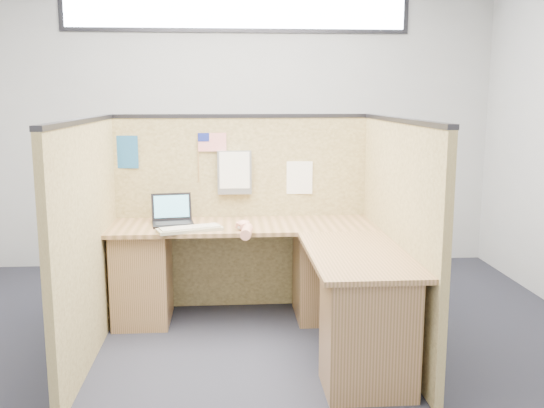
{
  "coord_description": "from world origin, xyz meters",
  "views": [
    {
      "loc": [
        -0.11,
        -3.71,
        1.67
      ],
      "look_at": [
        0.2,
        0.5,
        0.91
      ],
      "focal_mm": 40.0,
      "sensor_mm": 36.0,
      "label": 1
    }
  ],
  "objects": [
    {
      "name": "wall_back",
      "position": [
        0.0,
        2.25,
        1.4
      ],
      "size": [
        5.0,
        0.0,
        5.0
      ],
      "primitive_type": "plane",
      "rotation": [
        1.57,
        0.0,
        0.0
      ],
      "color": "#AAADB0",
      "rests_on": "floor"
    },
    {
      "name": "blue_poster",
      "position": [
        -0.88,
        0.97,
        1.25
      ],
      "size": [
        0.19,
        0.03,
        0.25
      ],
      "primitive_type": "cube",
      "rotation": [
        0.0,
        0.0,
        -0.12
      ],
      "color": "#1F588E",
      "rests_on": "cubicle_partitions"
    },
    {
      "name": "l_desk",
      "position": [
        0.18,
        0.29,
        0.39
      ],
      "size": [
        1.95,
        1.75,
        0.73
      ],
      "color": "brown",
      "rests_on": "floor"
    },
    {
      "name": "hand_forearm",
      "position": [
        0.01,
        0.34,
        0.77
      ],
      "size": [
        0.11,
        0.38,
        0.08
      ],
      "color": "tan",
      "rests_on": "l_desk"
    },
    {
      "name": "clerestory_window",
      "position": [
        0.0,
        2.23,
        2.45
      ],
      "size": [
        3.3,
        0.04,
        0.38
      ],
      "color": "#232328",
      "rests_on": "wall_back"
    },
    {
      "name": "mouse",
      "position": [
        0.0,
        0.48,
        0.75
      ],
      "size": [
        0.11,
        0.07,
        0.04
      ],
      "primitive_type": "ellipsoid",
      "rotation": [
        0.0,
        0.0,
        -0.07
      ],
      "color": "silver",
      "rests_on": "l_desk"
    },
    {
      "name": "file_holder",
      "position": [
        -0.05,
        0.94,
        1.09
      ],
      "size": [
        0.26,
        0.05,
        0.34
      ],
      "color": "slate",
      "rests_on": "cubicle_partitions"
    },
    {
      "name": "wall_front",
      "position": [
        0.0,
        -2.25,
        1.4
      ],
      "size": [
        5.0,
        0.0,
        5.0
      ],
      "primitive_type": "plane",
      "rotation": [
        -1.57,
        0.0,
        0.0
      ],
      "color": "#AAADB0",
      "rests_on": "floor"
    },
    {
      "name": "cubicle_partitions",
      "position": [
        0.0,
        0.43,
        0.77
      ],
      "size": [
        2.06,
        1.83,
        1.53
      ],
      "color": "brown",
      "rests_on": "floor"
    },
    {
      "name": "paper_left",
      "position": [
        -0.07,
        0.97,
        1.11
      ],
      "size": [
        0.21,
        0.01,
        0.26
      ],
      "primitive_type": "cube",
      "rotation": [
        0.0,
        0.0,
        0.02
      ],
      "color": "white",
      "rests_on": "cubicle_partitions"
    },
    {
      "name": "laptop",
      "position": [
        -0.51,
        0.74,
        0.78
      ],
      "size": [
        0.33,
        0.33,
        0.21
      ],
      "rotation": [
        0.0,
        0.0,
        0.15
      ],
      "color": "black",
      "rests_on": "l_desk"
    },
    {
      "name": "floor",
      "position": [
        0.0,
        0.0,
        0.0
      ],
      "size": [
        5.0,
        5.0,
        0.0
      ],
      "primitive_type": "plane",
      "color": "black",
      "rests_on": "ground"
    },
    {
      "name": "american_flag",
      "position": [
        -0.25,
        0.96,
        1.3
      ],
      "size": [
        0.22,
        0.01,
        0.38
      ],
      "color": "olive",
      "rests_on": "cubicle_partitions"
    },
    {
      "name": "keyboard",
      "position": [
        -0.38,
        0.48,
        0.74
      ],
      "size": [
        0.48,
        0.3,
        0.03
      ],
      "rotation": [
        0.0,
        0.0,
        0.33
      ],
      "color": "gray",
      "rests_on": "l_desk"
    },
    {
      "name": "paper_right",
      "position": [
        0.45,
        0.97,
        1.03
      ],
      "size": [
        0.2,
        0.02,
        0.26
      ],
      "primitive_type": "cube",
      "rotation": [
        0.0,
        0.0,
        -0.06
      ],
      "color": "white",
      "rests_on": "cubicle_partitions"
    }
  ]
}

